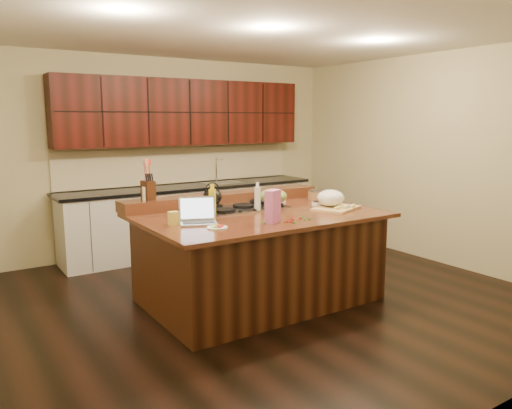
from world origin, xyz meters
TOP-DOWN VIEW (x-y plane):
  - room at (0.00, 0.00)m, footprint 5.52×5.02m
  - island at (0.00, 0.00)m, footprint 2.40×1.60m
  - back_ledge at (0.00, 0.70)m, footprint 2.40×0.30m
  - cooktop at (0.00, 0.30)m, footprint 0.92×0.52m
  - back_counter at (0.30, 2.23)m, footprint 3.70×0.66m
  - kettle at (-0.30, 0.43)m, footprint 0.20×0.20m
  - green_bowl at (0.30, 0.17)m, footprint 0.35×0.35m
  - laptop at (-0.74, -0.10)m, footprint 0.41×0.37m
  - oil_bottle at (-0.48, 0.10)m, footprint 0.09×0.09m
  - vinegar_bottle at (0.05, 0.10)m, footprint 0.07×0.07m
  - wooden_tray at (0.79, -0.21)m, footprint 0.60×0.52m
  - ramekin_a at (0.78, 0.01)m, footprint 0.11×0.11m
  - ramekin_b at (0.77, 0.01)m, footprint 0.11×0.11m
  - ramekin_c at (0.56, 0.37)m, footprint 0.11×0.11m
  - strainer_bowl at (1.08, 0.35)m, footprint 0.25×0.25m
  - kitchen_timer at (0.88, -0.38)m, footprint 0.08×0.08m
  - pink_bag at (-0.15, -0.47)m, footprint 0.18×0.15m
  - candy_plate at (-0.70, -0.40)m, footprint 0.20×0.20m
  - package_box at (-0.96, -0.06)m, footprint 0.09×0.07m
  - utensil_crock at (-0.90, 0.70)m, footprint 0.14×0.14m
  - knife_block at (-0.90, 0.70)m, footprint 0.11×0.17m
  - gumdrop_0 at (0.15, -0.48)m, footprint 0.02×0.02m
  - gumdrop_1 at (-0.24, -0.46)m, footprint 0.02×0.02m
  - gumdrop_2 at (-0.23, -0.45)m, footprint 0.02×0.02m
  - gumdrop_3 at (0.22, -0.55)m, footprint 0.02×0.02m
  - gumdrop_4 at (-0.07, -0.53)m, footprint 0.02×0.02m
  - gumdrop_5 at (-0.02, -0.61)m, footprint 0.02×0.02m
  - gumdrop_6 at (0.09, -0.47)m, footprint 0.02×0.02m
  - gumdrop_7 at (-0.18, -0.42)m, footprint 0.02×0.02m
  - gumdrop_8 at (-0.01, -0.57)m, footprint 0.02×0.02m
  - gumdrop_9 at (0.16, -0.55)m, footprint 0.02×0.02m
  - gumdrop_10 at (0.08, -0.48)m, footprint 0.02×0.02m
  - gumdrop_11 at (0.20, -0.45)m, footprint 0.02×0.02m
  - gumdrop_12 at (-0.04, -0.55)m, footprint 0.02×0.02m

SIDE VIEW (x-z plane):
  - island at x=0.00m, z-range 0.00..0.92m
  - candy_plate at x=-0.70m, z-range 0.92..0.93m
  - gumdrop_0 at x=0.15m, z-range 0.92..0.94m
  - gumdrop_1 at x=-0.24m, z-range 0.92..0.94m
  - gumdrop_2 at x=-0.23m, z-range 0.92..0.94m
  - gumdrop_3 at x=0.22m, z-range 0.92..0.94m
  - gumdrop_4 at x=-0.07m, z-range 0.92..0.94m
  - gumdrop_5 at x=-0.02m, z-range 0.92..0.94m
  - gumdrop_6 at x=0.09m, z-range 0.92..0.94m
  - gumdrop_7 at x=-0.18m, z-range 0.92..0.94m
  - gumdrop_8 at x=-0.01m, z-range 0.92..0.94m
  - gumdrop_9 at x=0.16m, z-range 0.92..0.94m
  - gumdrop_10 at x=0.08m, z-range 0.92..0.94m
  - gumdrop_11 at x=0.20m, z-range 0.92..0.94m
  - gumdrop_12 at x=-0.04m, z-range 0.92..0.94m
  - cooktop at x=0.00m, z-range 0.91..0.96m
  - ramekin_a at x=0.78m, z-range 0.92..0.96m
  - ramekin_b at x=0.77m, z-range 0.92..0.96m
  - ramekin_c at x=0.56m, z-range 0.92..0.96m
  - kitchen_timer at x=0.88m, z-range 0.92..0.99m
  - strainer_bowl at x=1.08m, z-range 0.92..1.01m
  - back_ledge at x=0.00m, z-range 0.92..1.04m
  - package_box at x=-0.96m, z-range 0.92..1.04m
  - laptop at x=-0.74m, z-range 0.87..1.10m
  - back_counter at x=0.30m, z-range -0.22..2.18m
  - wooden_tray at x=0.79m, z-range 0.91..1.11m
  - vinegar_bottle at x=0.05m, z-range 0.92..1.17m
  - green_bowl at x=0.30m, z-range 0.97..1.13m
  - oil_bottle at x=-0.48m, z-range 0.92..1.19m
  - kettle at x=-0.30m, z-range 0.97..1.15m
  - pink_bag at x=-0.15m, z-range 0.92..1.22m
  - utensil_crock at x=-0.90m, z-range 1.04..1.18m
  - knife_block at x=-0.90m, z-range 1.04..1.24m
  - room at x=0.00m, z-range -0.01..2.71m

